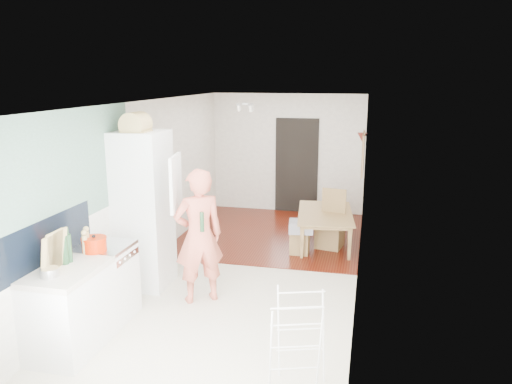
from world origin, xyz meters
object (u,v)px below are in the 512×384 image
at_px(dining_table, 327,231).
at_px(drying_rack, 298,342).
at_px(stool, 300,242).
at_px(dining_chair, 330,220).
at_px(person, 199,224).

relative_size(dining_table, drying_rack, 1.55).
bearing_deg(drying_rack, dining_table, 73.47).
bearing_deg(dining_table, stool, 138.61).
height_order(dining_table, stool, dining_table).
height_order(dining_chair, stool, dining_chair).
bearing_deg(stool, drying_rack, -82.24).
bearing_deg(person, dining_chair, -156.00).
xyz_separation_m(dining_table, dining_chair, (0.07, -0.14, 0.25)).
height_order(dining_chair, drying_rack, dining_chair).
distance_m(person, drying_rack, 2.23).
xyz_separation_m(dining_chair, drying_rack, (0.03, -3.96, -0.05)).
bearing_deg(person, drying_rack, 99.49).
relative_size(dining_table, dining_chair, 1.40).
bearing_deg(dining_table, person, 144.83).
bearing_deg(dining_chair, dining_table, 126.66).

